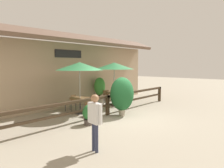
# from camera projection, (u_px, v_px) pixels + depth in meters

# --- Properties ---
(ground_plane) EXTENTS (60.00, 60.00, 0.00)m
(ground_plane) POSITION_uv_depth(u_px,v_px,m) (125.00, 118.00, 9.77)
(ground_plane) COLOR #9E937F
(building_facade) EXTENTS (14.28, 1.49, 4.23)m
(building_facade) POSITION_uv_depth(u_px,v_px,m) (67.00, 69.00, 12.23)
(building_facade) COLOR tan
(building_facade) RESTS_ON ground
(patio_railing) EXTENTS (10.40, 0.14, 0.95)m
(patio_railing) POSITION_uv_depth(u_px,v_px,m) (108.00, 101.00, 10.39)
(patio_railing) COLOR #3D2D1E
(patio_railing) RESTS_ON ground
(patio_umbrella_near) EXTENTS (2.31, 2.31, 2.56)m
(patio_umbrella_near) POSITION_uv_depth(u_px,v_px,m) (80.00, 66.00, 10.61)
(patio_umbrella_near) COLOR #B7B2A8
(patio_umbrella_near) RESTS_ON ground
(dining_table_near) EXTENTS (1.03, 1.03, 0.78)m
(dining_table_near) POSITION_uv_depth(u_px,v_px,m) (80.00, 101.00, 10.77)
(dining_table_near) COLOR brown
(dining_table_near) RESTS_ON ground
(chair_near_streetside) EXTENTS (0.44, 0.44, 0.85)m
(chair_near_streetside) POSITION_uv_depth(u_px,v_px,m) (90.00, 106.00, 10.28)
(chair_near_streetside) COLOR brown
(chair_near_streetside) RESTS_ON ground
(chair_near_wallside) EXTENTS (0.50, 0.50, 0.85)m
(chair_near_wallside) POSITION_uv_depth(u_px,v_px,m) (72.00, 102.00, 11.31)
(chair_near_wallside) COLOR brown
(chair_near_wallside) RESTS_ON ground
(patio_umbrella_middle) EXTENTS (2.31, 2.31, 2.56)m
(patio_umbrella_middle) POSITION_uv_depth(u_px,v_px,m) (114.00, 66.00, 12.76)
(patio_umbrella_middle) COLOR #B7B2A8
(patio_umbrella_middle) RESTS_ON ground
(dining_table_middle) EXTENTS (1.03, 1.03, 0.78)m
(dining_table_middle) POSITION_uv_depth(u_px,v_px,m) (114.00, 95.00, 12.91)
(dining_table_middle) COLOR brown
(dining_table_middle) RESTS_ON ground
(chair_middle_streetside) EXTENTS (0.42, 0.42, 0.85)m
(chair_middle_streetside) POSITION_uv_depth(u_px,v_px,m) (124.00, 99.00, 12.43)
(chair_middle_streetside) COLOR brown
(chair_middle_streetside) RESTS_ON ground
(chair_middle_wallside) EXTENTS (0.49, 0.49, 0.85)m
(chair_middle_wallside) POSITION_uv_depth(u_px,v_px,m) (105.00, 96.00, 13.38)
(chair_middle_wallside) COLOR brown
(chair_middle_wallside) RESTS_ON ground
(potted_plant_small_flowering) EXTENTS (0.59, 0.53, 0.82)m
(potted_plant_small_flowering) POSITION_uv_depth(u_px,v_px,m) (89.00, 114.00, 8.76)
(potted_plant_small_flowering) COLOR #564C47
(potted_plant_small_flowering) RESTS_ON ground
(potted_plant_entrance_palm) EXTENTS (1.19, 1.07, 1.82)m
(potted_plant_entrance_palm) POSITION_uv_depth(u_px,v_px,m) (122.00, 94.00, 10.28)
(potted_plant_entrance_palm) COLOR #B7AD99
(potted_plant_entrance_palm) RESTS_ON ground
(potted_plant_corner_fern) EXTENTS (0.73, 0.65, 1.60)m
(potted_plant_corner_fern) POSITION_uv_depth(u_px,v_px,m) (100.00, 89.00, 13.56)
(potted_plant_corner_fern) COLOR #B7AD99
(potted_plant_corner_fern) RESTS_ON ground
(pedestrian) EXTENTS (0.28, 0.56, 1.60)m
(pedestrian) POSITION_uv_depth(u_px,v_px,m) (95.00, 115.00, 5.97)
(pedestrian) COLOR #2D334C
(pedestrian) RESTS_ON ground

